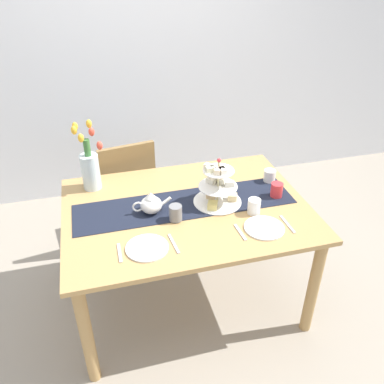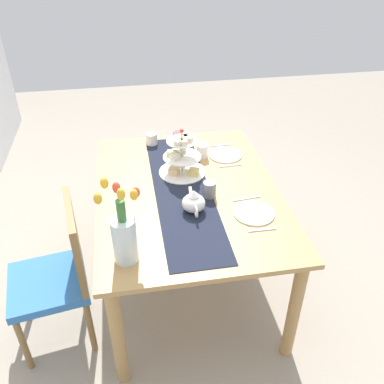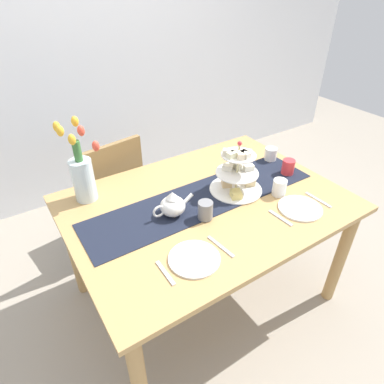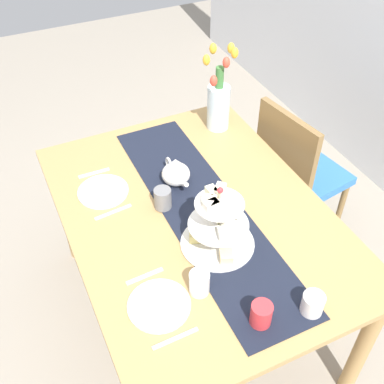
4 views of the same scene
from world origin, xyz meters
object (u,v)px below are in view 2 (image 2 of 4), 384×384
Objects in this scene: cream_jug at (152,139)px; dinner_plate_left at (254,213)px; mug_orange at (178,139)px; knife_left at (247,198)px; tiered_cake_stand at (182,158)px; dinner_plate_right at (225,155)px; fork_left at (262,230)px; mug_white_text at (202,151)px; dining_table at (187,203)px; knife_right at (220,145)px; tulip_vase at (124,234)px; mug_grey at (209,189)px; fork_right at (230,166)px; teapot at (194,202)px; chair_left at (59,271)px.

cream_jug is 0.37× the size of dinner_plate_left.
knife_left is at bearing -158.26° from mug_orange.
dinner_plate_right is at bearing -62.05° from tiered_cake_stand.
fork_left is 0.83m from mug_white_text.
dining_table is 0.62m from knife_right.
dinner_plate_left is (-0.30, -0.33, 0.11)m from dining_table.
tulip_vase is 4.76× the size of mug_grey.
tulip_vase is 1.20m from mug_orange.
dinner_plate_right is 2.42× the size of mug_white_text.
fork_right is at bearing -33.12° from mug_grey.
tiered_cake_stand reaches higher than teapot.
dining_table is 6.46× the size of dinner_plate_left.
fork_left is 1.58× the size of mug_white_text.
tulip_vase is at bearing 144.50° from dining_table.
teapot is 0.61m from mug_white_text.
cream_jug reaches higher than fork_right.
chair_left reaches higher than dinner_plate_right.
cream_jug is 1.17m from fork_left.
dining_table is at bearing 36.31° from fork_left.
dinner_plate_left is (-0.00, -1.10, 0.26)m from chair_left.
teapot is 2.51× the size of mug_grey.
fork_right is at bearing -140.41° from mug_orange.
cream_jug reaches higher than knife_left.
fork_right is (0.77, -0.71, -0.15)m from tulip_vase.
dinner_plate_right is at bearing -58.51° from chair_left.
mug_white_text is at bearing -54.32° from chair_left.
fork_right is at bearing -54.95° from dining_table.
tulip_vase reaches higher than dinner_plate_right.
chair_left is 5.35× the size of knife_left.
mug_grey is at bearing 173.90° from mug_white_text.
fork_left is at bearing 180.00° from knife_right.
chair_left is 1.23m from mug_orange.
tiered_cake_stand is at bearing 94.93° from fork_right.
teapot is at bearing 75.90° from dinner_plate_left.
mug_grey reaches higher than dinner_plate_right.
fork_left is 0.29m from knife_left.
cream_jug is at bearing 20.29° from tiered_cake_stand.
dinner_plate_left is 0.82m from knife_right.
knife_left is at bearing -82.47° from chair_left.
dinner_plate_left is at bearing -146.81° from tiered_cake_stand.
dinner_plate_left is at bearing 180.00° from dinner_plate_right.
dining_table is 0.45m from dinner_plate_left.
tiered_cake_stand reaches higher than dinner_plate_left.
cream_jug is 0.50× the size of knife_left.
chair_left is 9.58× the size of mug_white_text.
teapot is 1.40× the size of knife_right.
knife_left and fork_right have the same top height.
mug_orange reaches higher than dining_table.
fork_right is at bearing -36.21° from teapot.
dinner_plate_left is 1.00× the size of dinner_plate_right.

